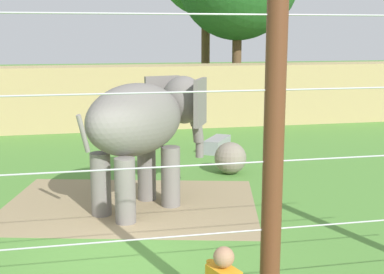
# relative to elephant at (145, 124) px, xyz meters

# --- Properties ---
(ground_plane) EXTENTS (120.00, 120.00, 0.00)m
(ground_plane) POSITION_rel_elephant_xyz_m (-0.89, -2.50, -1.88)
(ground_plane) COLOR #518938
(dirt_patch) EXTENTS (6.44, 5.30, 0.01)m
(dirt_patch) POSITION_rel_elephant_xyz_m (-0.35, 0.20, -1.88)
(dirt_patch) COLOR #937F5B
(dirt_patch) RESTS_ON ground
(embankment_wall) EXTENTS (36.00, 1.80, 2.52)m
(embankment_wall) POSITION_rel_elephant_xyz_m (-0.89, 10.24, -0.62)
(embankment_wall) COLOR tan
(embankment_wall) RESTS_ON ground
(elephant) EXTENTS (3.34, 3.01, 2.84)m
(elephant) POSITION_rel_elephant_xyz_m (0.00, 0.00, 0.00)
(elephant) COLOR slate
(elephant) RESTS_ON ground
(enrichment_ball) EXTENTS (0.88, 0.88, 0.88)m
(enrichment_ball) POSITION_rel_elephant_xyz_m (2.61, 2.35, -1.44)
(enrichment_ball) COLOR gray
(enrichment_ball) RESTS_ON ground
(cable_fence) EXTENTS (12.31, 0.24, 4.17)m
(cable_fence) POSITION_rel_elephant_xyz_m (-0.96, -5.72, 0.21)
(cable_fence) COLOR brown
(cable_fence) RESTS_ON ground
(feed_trough) EXTENTS (1.17, 1.45, 0.44)m
(feed_trough) POSITION_rel_elephant_xyz_m (2.96, 5.16, -1.66)
(feed_trough) COLOR gray
(feed_trough) RESTS_ON ground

